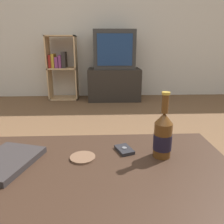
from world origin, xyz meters
TOP-DOWN VIEW (x-y plane):
  - back_wall at (0.00, 3.02)m, footprint 8.00×0.05m
  - coffee_table at (0.00, 0.00)m, footprint 1.14×0.63m
  - tv_stand at (0.25, 2.72)m, footprint 0.81×0.46m
  - television at (0.25, 2.72)m, footprint 0.62×0.40m
  - bookshelf at (-0.58, 2.81)m, footprint 0.45×0.30m
  - beer_bottle at (0.31, 0.08)m, footprint 0.07×0.07m
  - cell_phone at (0.16, 0.13)m, footprint 0.09×0.10m
  - coaster at (-0.01, 0.08)m, footprint 0.10×0.10m
  - table_book at (-0.31, 0.05)m, footprint 0.26×0.31m

SIDE VIEW (x-z plane):
  - tv_stand at x=0.25m, z-range 0.00..0.49m
  - coffee_table at x=0.00m, z-range 0.14..0.55m
  - coaster at x=-0.01m, z-range 0.41..0.42m
  - cell_phone at x=0.16m, z-range 0.41..0.42m
  - table_book at x=-0.31m, z-range 0.41..0.43m
  - beer_bottle at x=0.31m, z-range 0.37..0.63m
  - bookshelf at x=-0.58m, z-range 0.04..1.02m
  - television at x=0.25m, z-range 0.49..1.06m
  - back_wall at x=0.00m, z-range 0.00..2.60m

